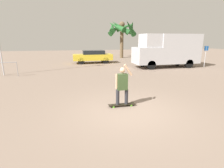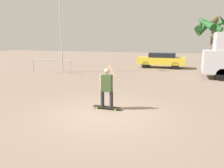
{
  "view_description": "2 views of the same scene",
  "coord_description": "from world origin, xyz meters",
  "px_view_note": "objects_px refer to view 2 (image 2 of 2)",
  "views": [
    {
      "loc": [
        -2.06,
        -5.85,
        2.63
      ],
      "look_at": [
        -0.37,
        1.31,
        0.76
      ],
      "focal_mm": 28.0,
      "sensor_mm": 36.0,
      "label": 1
    },
    {
      "loc": [
        2.63,
        -7.1,
        2.63
      ],
      "look_at": [
        -0.05,
        0.87,
        0.93
      ],
      "focal_mm": 35.0,
      "sensor_mm": 36.0,
      "label": 2
    }
  ],
  "objects_px": {
    "skateboard": "(107,107)",
    "person_skateboarder": "(107,85)",
    "palm_tree_near_van": "(214,25)",
    "parked_car_yellow": "(161,60)",
    "flagpole": "(61,18)"
  },
  "relations": [
    {
      "from": "skateboard",
      "to": "palm_tree_near_van",
      "type": "relative_size",
      "value": 0.21
    },
    {
      "from": "skateboard",
      "to": "palm_tree_near_van",
      "type": "bearing_deg",
      "value": 73.76
    },
    {
      "from": "person_skateboarder",
      "to": "palm_tree_near_van",
      "type": "relative_size",
      "value": 0.3
    },
    {
      "from": "palm_tree_near_van",
      "to": "person_skateboarder",
      "type": "bearing_deg",
      "value": -106.25
    },
    {
      "from": "person_skateboarder",
      "to": "palm_tree_near_van",
      "type": "xyz_separation_m",
      "value": [
        5.43,
        18.62,
        3.23
      ]
    },
    {
      "from": "parked_car_yellow",
      "to": "palm_tree_near_van",
      "type": "bearing_deg",
      "value": 45.33
    },
    {
      "from": "palm_tree_near_van",
      "to": "parked_car_yellow",
      "type": "bearing_deg",
      "value": -134.67
    },
    {
      "from": "flagpole",
      "to": "skateboard",
      "type": "bearing_deg",
      "value": -50.32
    },
    {
      "from": "skateboard",
      "to": "person_skateboarder",
      "type": "xyz_separation_m",
      "value": [
        -0.0,
        -0.0,
        0.86
      ]
    },
    {
      "from": "palm_tree_near_van",
      "to": "skateboard",
      "type": "bearing_deg",
      "value": -106.24
    },
    {
      "from": "person_skateboarder",
      "to": "flagpole",
      "type": "bearing_deg",
      "value": 129.68
    },
    {
      "from": "flagpole",
      "to": "palm_tree_near_van",
      "type": "bearing_deg",
      "value": 40.08
    },
    {
      "from": "skateboard",
      "to": "parked_car_yellow",
      "type": "height_order",
      "value": "parked_car_yellow"
    },
    {
      "from": "parked_car_yellow",
      "to": "skateboard",
      "type": "bearing_deg",
      "value": -92.44
    },
    {
      "from": "skateboard",
      "to": "palm_tree_near_van",
      "type": "height_order",
      "value": "palm_tree_near_van"
    }
  ]
}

